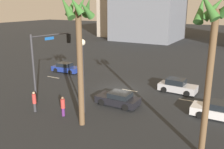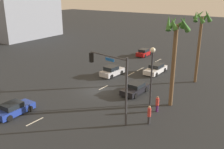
{
  "view_description": "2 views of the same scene",
  "coord_description": "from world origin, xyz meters",
  "views": [
    {
      "loc": [
        -11.98,
        24.0,
        9.11
      ],
      "look_at": [
        0.11,
        1.71,
        2.09
      ],
      "focal_mm": 39.87,
      "sensor_mm": 36.0,
      "label": 1
    },
    {
      "loc": [
        23.24,
        18.63,
        12.08
      ],
      "look_at": [
        -0.71,
        1.73,
        2.29
      ],
      "focal_mm": 40.13,
      "sensor_mm": 36.0,
      "label": 2
    }
  ],
  "objects": [
    {
      "name": "car_1",
      "position": [
        -10.86,
        2.86,
        0.64
      ],
      "size": [
        4.66,
        2.0,
        1.39
      ],
      "color": "silver",
      "rests_on": "ground_plane"
    },
    {
      "name": "lane_stripe_2",
      "position": [
        -7.96,
        0.0,
        0.01
      ],
      "size": [
        2.58,
        0.14,
        0.01
      ],
      "primitive_type": "cube",
      "color": "silver",
      "rests_on": "ground_plane"
    },
    {
      "name": "palm_tree_0",
      "position": [
        -10.28,
        9.14,
        7.42
      ],
      "size": [
        2.43,
        2.65,
        9.99
      ],
      "color": "brown",
      "rests_on": "ground_plane"
    },
    {
      "name": "lane_stripe_4",
      "position": [
        9.88,
        0.0,
        0.01
      ],
      "size": [
        2.03,
        0.14,
        0.01
      ],
      "primitive_type": "cube",
      "color": "silver",
      "rests_on": "ground_plane"
    },
    {
      "name": "car_2",
      "position": [
        10.08,
        -2.93,
        0.62
      ],
      "size": [
        4.07,
        1.95,
        1.34
      ],
      "color": "navy",
      "rests_on": "ground_plane"
    },
    {
      "name": "pedestrian_1",
      "position": [
        3.83,
        9.25,
        1.0
      ],
      "size": [
        0.34,
        0.34,
        1.87
      ],
      "color": "#333338",
      "rests_on": "ground_plane"
    },
    {
      "name": "car_4",
      "position": [
        -1.99,
        4.35,
        0.6
      ],
      "size": [
        4.13,
        2.05,
        1.28
      ],
      "color": "black",
      "rests_on": "ground_plane"
    },
    {
      "name": "car_0",
      "position": [
        -19.59,
        -3.81,
        0.63
      ],
      "size": [
        4.21,
        1.91,
        1.36
      ],
      "color": "maroon",
      "rests_on": "ground_plane"
    },
    {
      "name": "streetlamp",
      "position": [
        -0.15,
        7.35,
        4.52
      ],
      "size": [
        0.56,
        0.56,
        6.51
      ],
      "color": "#2D2D33",
      "rests_on": "ground_plane"
    },
    {
      "name": "ground_plane",
      "position": [
        0.0,
        0.0,
        0.0
      ],
      "size": [
        220.0,
        220.0,
        0.0
      ],
      "primitive_type": "plane",
      "color": "#232628"
    },
    {
      "name": "lane_stripe_0",
      "position": [
        -18.0,
        0.0,
        0.01
      ],
      "size": [
        2.48,
        0.14,
        0.01
      ],
      "primitive_type": "cube",
      "color": "silver",
      "rests_on": "ground_plane"
    },
    {
      "name": "pedestrian_0",
      "position": [
        1.03,
        8.76,
        0.91
      ],
      "size": [
        0.43,
        0.43,
        1.74
      ],
      "color": "#59266B",
      "rests_on": "ground_plane"
    },
    {
      "name": "lane_stripe_1",
      "position": [
        -11.18,
        0.0,
        0.01
      ],
      "size": [
        2.22,
        0.14,
        0.01
      ],
      "primitive_type": "cube",
      "color": "silver",
      "rests_on": "ground_plane"
    },
    {
      "name": "traffic_signal",
      "position": [
        5.1,
        5.99,
        4.46
      ],
      "size": [
        0.97,
        4.97,
        6.61
      ],
      "color": "#38383D",
      "rests_on": "ground_plane"
    },
    {
      "name": "car_3",
      "position": [
        -5.97,
        -1.97,
        0.68
      ],
      "size": [
        4.08,
        2.04,
        1.49
      ],
      "color": "#B7B7BC",
      "rests_on": "ground_plane"
    },
    {
      "name": "lane_stripe_3",
      "position": [
        -1.18,
        0.0,
        0.01
      ],
      "size": [
        1.88,
        0.14,
        0.01
      ],
      "primitive_type": "cube",
      "color": "silver",
      "rests_on": "ground_plane"
    },
    {
      "name": "palm_tree_1",
      "position": [
        -1.29,
        9.32,
        7.31
      ],
      "size": [
        2.31,
        2.7,
        9.94
      ],
      "color": "brown",
      "rests_on": "ground_plane"
    }
  ]
}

